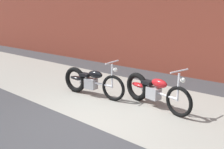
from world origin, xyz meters
The scene contains 4 objects.
ground_plane centered at (0.00, 0.00, 0.00)m, with size 80.00×80.00×0.00m, color #38383A.
sidewalk_slab centered at (0.00, 1.75, 0.00)m, with size 36.00×3.50×0.01m, color gray.
motorcycle_black centered at (-1.33, 1.30, 0.40)m, with size 2.00×0.58×1.03m.
motorcycle_red centered at (0.39, 1.72, 0.40)m, with size 1.98×0.71×1.03m.
Camera 1 is at (3.21, -3.05, 2.14)m, focal length 38.19 mm.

